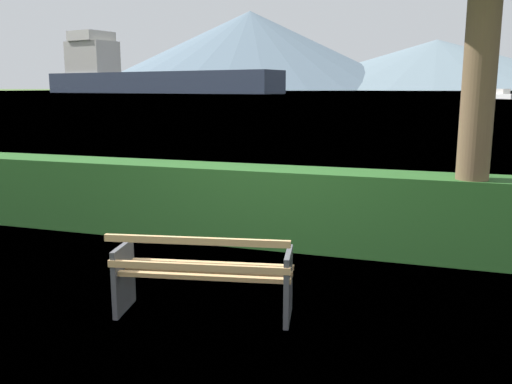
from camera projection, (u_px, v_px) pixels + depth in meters
name	position (u px, v px, depth m)	size (l,w,h in m)	color
ground_plane	(205.00, 314.00, 5.39)	(1400.00, 1400.00, 0.00)	#4C6B33
water_surface	(432.00, 92.00, 291.70)	(620.00, 620.00, 0.00)	slate
park_bench	(203.00, 275.00, 5.26)	(1.79, 0.87, 0.87)	tan
hedge_row	(277.00, 206.00, 7.71)	(10.98, 0.74, 1.09)	#285B23
cargo_ship_large	(139.00, 75.00, 222.70)	(111.44, 40.89, 25.77)	#2D384C
fishing_boat_near	(501.00, 95.00, 108.58)	(6.56, 8.05, 1.97)	silver
distant_hills	(397.00, 57.00, 538.18)	(700.37, 393.00, 78.40)	slate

